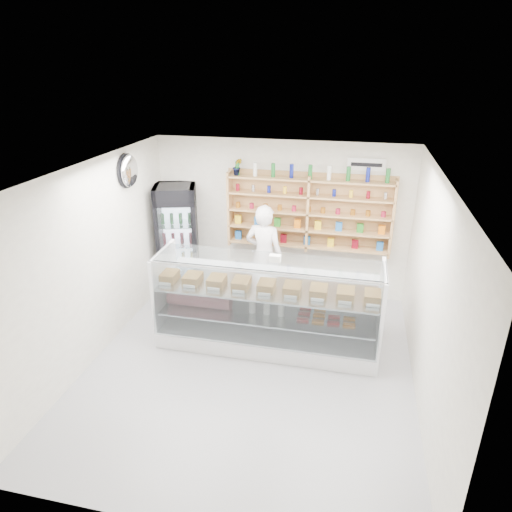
# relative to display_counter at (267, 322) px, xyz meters

# --- Properties ---
(room) EXTENTS (5.00, 5.00, 5.00)m
(room) POSITION_rel_display_counter_xyz_m (-0.13, -0.65, 1.02)
(room) COLOR #9A999D
(room) RESTS_ON ground
(display_counter) EXTENTS (3.28, 0.98, 1.43)m
(display_counter) POSITION_rel_display_counter_xyz_m (0.00, 0.00, 0.00)
(display_counter) COLOR white
(display_counter) RESTS_ON floor
(shop_worker) EXTENTS (0.73, 0.53, 1.83)m
(shop_worker) POSITION_rel_display_counter_xyz_m (-0.32, 1.27, 0.53)
(shop_worker) COLOR white
(shop_worker) RESTS_ON floor
(drinks_cooler) EXTENTS (0.89, 0.88, 2.00)m
(drinks_cooler) POSITION_rel_display_counter_xyz_m (-1.98, 1.49, 0.62)
(drinks_cooler) COLOR black
(drinks_cooler) RESTS_ON floor
(wall_shelving) EXTENTS (2.84, 0.28, 1.33)m
(wall_shelving) POSITION_rel_display_counter_xyz_m (0.37, 1.69, 1.21)
(wall_shelving) COLOR tan
(wall_shelving) RESTS_ON back_wall
(potted_plant) EXTENTS (0.20, 0.18, 0.29)m
(potted_plant) POSITION_rel_display_counter_xyz_m (-0.88, 1.69, 1.96)
(potted_plant) COLOR #1E6626
(potted_plant) RESTS_ON wall_shelving
(security_mirror) EXTENTS (0.15, 0.50, 0.50)m
(security_mirror) POSITION_rel_display_counter_xyz_m (-2.30, 0.55, 2.07)
(security_mirror) COLOR silver
(security_mirror) RESTS_ON left_wall
(wall_sign) EXTENTS (0.62, 0.03, 0.20)m
(wall_sign) POSITION_rel_display_counter_xyz_m (1.27, 1.82, 2.07)
(wall_sign) COLOR white
(wall_sign) RESTS_ON back_wall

